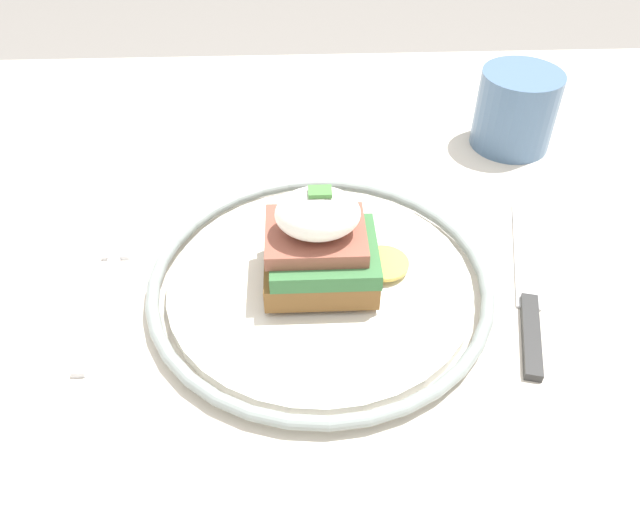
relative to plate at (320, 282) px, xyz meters
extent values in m
cube|color=beige|center=(-0.03, -0.02, -0.02)|extent=(1.08, 0.89, 0.03)
cylinder|color=beige|center=(0.46, 0.36, -0.39)|extent=(0.06, 0.06, 0.71)
cylinder|color=silver|center=(0.00, 0.00, 0.00)|extent=(0.23, 0.23, 0.01)
torus|color=gray|center=(0.00, 0.00, 0.00)|extent=(0.26, 0.26, 0.01)
cube|color=brown|center=(0.00, 0.00, 0.02)|extent=(0.08, 0.07, 0.02)
cube|color=#38703D|center=(0.00, 0.00, 0.03)|extent=(0.08, 0.07, 0.01)
cube|color=brown|center=(0.00, 0.00, 0.05)|extent=(0.07, 0.06, 0.01)
ellipsoid|color=white|center=(0.00, 0.00, 0.07)|extent=(0.06, 0.05, 0.03)
cylinder|color=#E5C656|center=(0.05, 0.01, 0.01)|extent=(0.04, 0.04, 0.00)
cube|color=#47843D|center=(0.00, 0.00, 0.09)|extent=(0.02, 0.01, 0.00)
cube|color=silver|center=(-0.17, -0.02, -0.01)|extent=(0.01, 0.12, 0.00)
cube|color=silver|center=(-0.17, 0.06, -0.01)|extent=(0.02, 0.04, 0.00)
cube|color=#2D2D2D|center=(0.15, -0.06, 0.00)|extent=(0.03, 0.08, 0.01)
cube|color=silver|center=(0.17, 0.03, -0.01)|extent=(0.05, 0.13, 0.00)
cylinder|color=slate|center=(0.20, 0.20, 0.03)|extent=(0.08, 0.08, 0.08)
cylinder|color=#472819|center=(0.20, 0.20, 0.07)|extent=(0.07, 0.07, 0.00)
camera|label=1|loc=(-0.01, -0.34, 0.34)|focal=35.00mm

